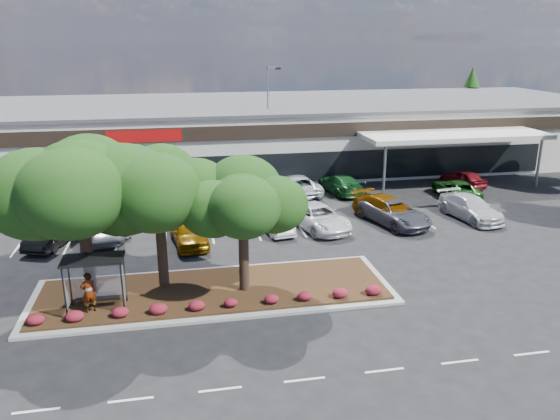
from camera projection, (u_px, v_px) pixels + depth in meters
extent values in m
plane|color=black|center=(266.00, 329.00, 24.28)|extent=(160.00, 160.00, 0.00)
cube|color=silver|center=(211.00, 135.00, 55.21)|extent=(80.00, 20.00, 6.00)
cube|color=#49494C|center=(210.00, 104.00, 54.28)|extent=(80.40, 20.40, 0.30)
cube|color=black|center=(218.00, 133.00, 45.26)|extent=(80.00, 0.25, 1.20)
cube|color=black|center=(220.00, 171.00, 46.23)|extent=(60.00, 0.18, 2.60)
cube|color=#A50C0B|center=(144.00, 136.00, 44.12)|extent=(6.00, 0.12, 1.00)
cube|color=silver|center=(455.00, 135.00, 46.68)|extent=(16.00, 5.00, 0.40)
cylinder|color=gray|center=(384.00, 171.00, 44.25)|extent=(0.24, 0.24, 4.20)
cylinder|color=gray|center=(539.00, 163.00, 46.76)|extent=(0.24, 0.24, 4.20)
cube|color=#9C9C97|center=(215.00, 292.00, 27.65)|extent=(18.00, 6.00, 0.15)
cube|color=#422B14|center=(214.00, 290.00, 27.61)|extent=(17.20, 5.20, 0.12)
cube|color=silver|center=(36.00, 411.00, 18.96)|extent=(1.60, 0.12, 0.01)
cube|color=silver|center=(131.00, 400.00, 19.53)|extent=(1.60, 0.12, 0.01)
cube|color=silver|center=(220.00, 389.00, 20.11)|extent=(1.60, 0.12, 0.01)
cube|color=silver|center=(305.00, 380.00, 20.68)|extent=(1.60, 0.12, 0.01)
cube|color=silver|center=(384.00, 370.00, 21.26)|extent=(1.60, 0.12, 0.01)
cube|color=silver|center=(460.00, 362.00, 21.83)|extent=(1.60, 0.12, 0.01)
cube|color=silver|center=(532.00, 353.00, 22.41)|extent=(1.60, 0.12, 0.01)
cube|color=silver|center=(21.00, 243.00, 34.49)|extent=(0.12, 5.00, 0.01)
cube|color=silver|center=(71.00, 240.00, 35.03)|extent=(0.12, 5.00, 0.01)
cube|color=silver|center=(119.00, 236.00, 35.57)|extent=(0.12, 5.00, 0.01)
cube|color=silver|center=(166.00, 234.00, 36.11)|extent=(0.12, 5.00, 0.01)
cube|color=silver|center=(211.00, 231.00, 36.65)|extent=(0.12, 5.00, 0.01)
cube|color=silver|center=(255.00, 228.00, 37.19)|extent=(0.12, 5.00, 0.01)
cube|color=silver|center=(298.00, 225.00, 37.73)|extent=(0.12, 5.00, 0.01)
cube|color=silver|center=(340.00, 222.00, 38.27)|extent=(0.12, 5.00, 0.01)
cube|color=silver|center=(380.00, 220.00, 38.81)|extent=(0.12, 5.00, 0.01)
cube|color=silver|center=(420.00, 217.00, 39.35)|extent=(0.12, 5.00, 0.01)
cube|color=silver|center=(458.00, 215.00, 39.89)|extent=(0.12, 5.00, 0.01)
cylinder|color=black|center=(70.00, 281.00, 25.49)|extent=(0.08, 0.08, 2.50)
cylinder|color=black|center=(125.00, 277.00, 25.94)|extent=(0.08, 0.08, 2.50)
cylinder|color=black|center=(65.00, 294.00, 24.27)|extent=(0.08, 0.08, 2.50)
cylinder|color=black|center=(122.00, 289.00, 24.72)|extent=(0.08, 0.08, 2.50)
cube|color=black|center=(93.00, 259.00, 24.71)|extent=(2.75, 1.55, 0.10)
cube|color=silver|center=(97.00, 277.00, 25.67)|extent=(2.30, 0.03, 2.00)
cube|color=black|center=(98.00, 298.00, 25.58)|extent=(2.00, 0.35, 0.06)
cone|color=black|center=(470.00, 102.00, 70.24)|extent=(3.96, 3.96, 9.00)
imported|color=#594C47|center=(89.00, 292.00, 25.02)|extent=(0.82, 0.67, 1.94)
cube|color=#9C9C97|center=(268.00, 173.00, 51.32)|extent=(0.50, 0.50, 0.40)
cylinder|color=gray|center=(268.00, 120.00, 49.81)|extent=(0.14, 0.14, 9.59)
cube|color=gray|center=(272.00, 68.00, 48.60)|extent=(0.93, 0.46, 0.14)
cube|color=black|center=(277.00, 68.00, 48.84)|extent=(0.51, 0.41, 0.18)
imported|color=black|center=(54.00, 232.00, 34.00)|extent=(3.23, 5.13, 1.60)
imported|color=slate|center=(98.00, 226.00, 35.10)|extent=(3.87, 6.14, 1.58)
imported|color=#9A9CA4|center=(119.00, 221.00, 36.31)|extent=(1.76, 4.30, 1.46)
imported|color=#674002|center=(189.00, 231.00, 34.06)|extent=(2.60, 5.15, 1.68)
imported|color=white|center=(275.00, 222.00, 36.32)|extent=(2.16, 4.38, 1.38)
imported|color=white|center=(318.00, 217.00, 36.91)|extent=(4.05, 6.23, 1.60)
imported|color=#4B4B52|center=(394.00, 213.00, 37.78)|extent=(4.23, 6.42, 1.64)
imported|color=#774003|center=(388.00, 210.00, 38.34)|extent=(4.44, 6.35, 1.71)
imported|color=silver|center=(470.00, 208.00, 38.86)|extent=(3.11, 5.86, 1.62)
imported|color=white|center=(85.00, 197.00, 41.94)|extent=(2.71, 4.97, 1.37)
imported|color=maroon|center=(97.00, 206.00, 39.56)|extent=(2.83, 5.61, 1.52)
imported|color=maroon|center=(157.00, 191.00, 43.47)|extent=(2.84, 5.40, 1.49)
imported|color=#1A4716|center=(249.00, 189.00, 43.86)|extent=(2.88, 5.89, 1.61)
imported|color=navy|center=(288.00, 184.00, 45.68)|extent=(2.80, 4.40, 1.39)
imported|color=#AEB5BA|center=(295.00, 185.00, 44.89)|extent=(3.96, 6.44, 1.66)
imported|color=#144B1D|center=(340.00, 184.00, 45.35)|extent=(3.09, 5.66, 1.55)
imported|color=#1B541A|center=(456.00, 189.00, 44.10)|extent=(2.60, 5.29, 1.45)
imported|color=maroon|center=(463.00, 178.00, 47.32)|extent=(2.80, 4.69, 1.50)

